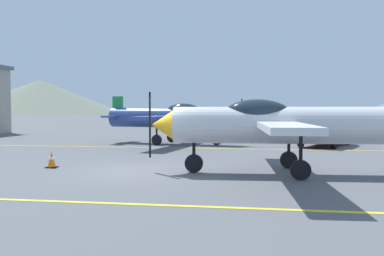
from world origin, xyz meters
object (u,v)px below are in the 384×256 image
airplane_near (278,124)px  airplane_mid (173,117)px  car_sedan (325,131)px  traffic_cone_side (52,160)px

airplane_near → airplane_mid: (-5.64, 10.68, 0.00)m
airplane_near → airplane_mid: same height
airplane_near → car_sedan: size_ratio=2.08×
airplane_mid → car_sedan: (8.85, -0.11, -0.79)m
car_sedan → traffic_cone_side: (-11.18, -10.42, -0.56)m
airplane_near → traffic_cone_side: bearing=178.9°
airplane_near → car_sedan: (3.21, 10.58, -0.79)m
airplane_near → traffic_cone_side: 8.09m
car_sedan → traffic_cone_side: car_sedan is taller
airplane_mid → car_sedan: bearing=-0.7°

